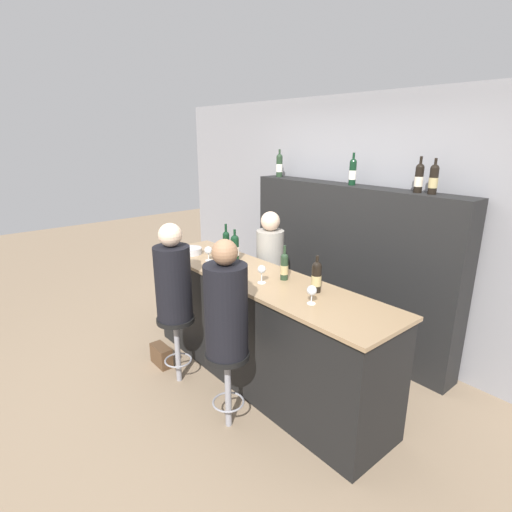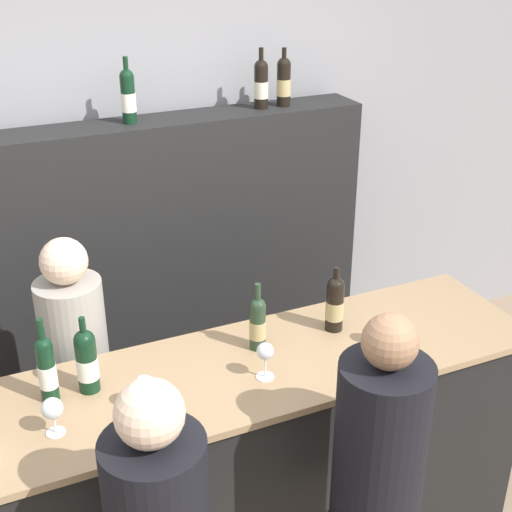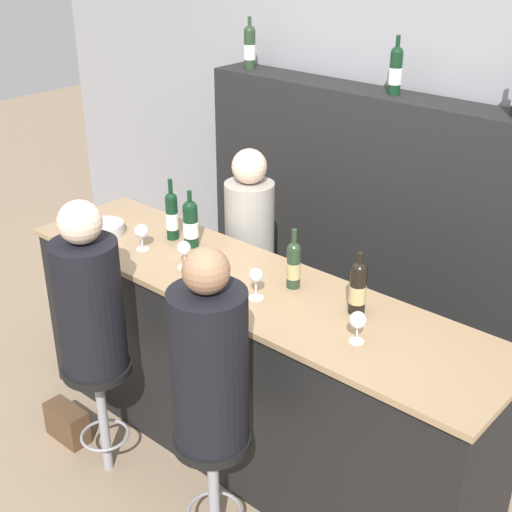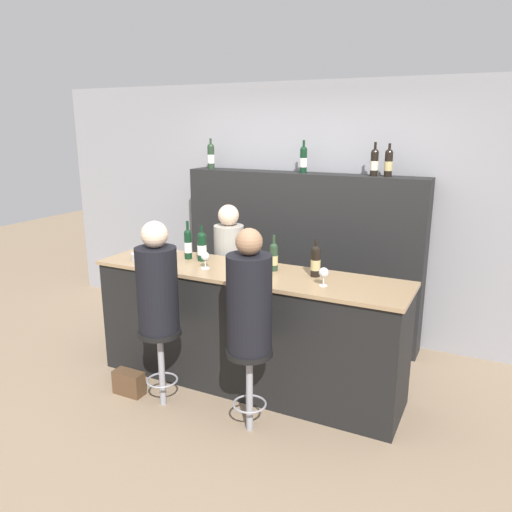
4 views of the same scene
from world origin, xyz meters
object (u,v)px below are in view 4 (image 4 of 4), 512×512
Objects in this scene: wine_bottle_counter_2 at (274,256)px; guest_seated_left at (157,284)px; guest_seated_right at (249,298)px; wine_bottle_backbar_3 at (389,163)px; wine_glass_1 at (205,257)px; bar_stool_left at (160,347)px; wine_glass_2 at (256,262)px; wine_bottle_backbar_0 at (211,156)px; wine_bottle_counter_3 at (316,261)px; wine_glass_3 at (324,273)px; wine_bottle_counter_0 at (188,244)px; metal_bowl at (144,256)px; wine_bottle_backbar_2 at (374,162)px; wine_bottle_counter_1 at (202,246)px; bartender at (229,284)px; wine_bottle_backbar_1 at (303,159)px; bar_stool_right at (249,368)px; wine_glass_0 at (173,253)px; handbag at (129,383)px.

guest_seated_left reaches higher than wine_bottle_counter_2.
wine_bottle_counter_2 is at bearing 100.93° from guest_seated_right.
wine_bottle_backbar_3 is 1.89m from wine_glass_1.
wine_glass_2 is at bearing 40.72° from bar_stool_left.
guest_seated_right is (-0.51, -1.80, -0.82)m from wine_bottle_backbar_3.
wine_bottle_backbar_0 is at bearing 132.58° from wine_glass_2.
wine_glass_2 is (-0.42, -0.20, -0.02)m from wine_bottle_counter_3.
wine_glass_3 is at bearing 23.86° from bar_stool_left.
wine_bottle_counter_0 is 0.40m from metal_bowl.
wine_glass_1 is at bearing 0.99° from metal_bowl.
wine_bottle_backbar_2 is at bearing 39.03° from wine_bottle_counter_0.
wine_bottle_counter_1 is at bearing 93.74° from bar_stool_left.
wine_bottle_counter_3 is 2.09× the size of wine_glass_3.
wine_bottle_counter_2 is at bearing -33.27° from bartender.
wine_bottle_backbar_1 is at bearing -180.00° from wine_bottle_backbar_3.
bar_stool_right is at bearing -79.07° from wine_bottle_counter_2.
bar_stool_left is 1.16m from bartender.
wine_glass_1 is at bearing -33.55° from wine_bottle_counter_0.
wine_bottle_counter_1 reaches higher than wine_bottle_counter_2.
wine_glass_2 is 1.08× the size of wine_glass_3.
bar_stool_left is (-0.59, -0.50, -0.63)m from wine_glass_2.
wine_bottle_backbar_3 reaches higher than metal_bowl.
wine_glass_0 is (-0.67, -1.29, -0.73)m from wine_bottle_backbar_1.
metal_bowl is at bearing 109.04° from handbag.
wine_bottle_backbar_0 is at bearing 108.55° from guest_seated_left.
wine_bottle_counter_1 is 1.77m from wine_bottle_backbar_2.
wine_bottle_backbar_3 is (0.83, 0.00, -0.00)m from wine_bottle_backbar_1.
handbag is (-1.35, -0.70, -1.04)m from wine_bottle_counter_3.
wine_bottle_counter_3 is 1.41m from wine_bottle_backbar_1.
wine_glass_2 is 0.99m from bartender.
metal_bowl reaches higher than handbag.
wine_bottle_counter_0 is 0.40× the size of guest_seated_left.
wine_glass_0 is 0.32m from metal_bowl.
guest_seated_right is (-0.38, -1.80, -0.82)m from wine_bottle_backbar_2.
wine_bottle_backbar_0 is 2.29m from wine_glass_3.
bar_stool_left is at bearing -43.60° from metal_bowl.
wine_glass_2 reaches higher than metal_bowl.
metal_bowl is at bearing 159.20° from bar_stool_right.
wine_bottle_counter_3 reaches higher than bar_stool_right.
wine_glass_1 is 0.94× the size of wine_glass_2.
bartender is at bearing 156.87° from wine_bottle_counter_3.
wine_bottle_counter_2 is 2.09× the size of wine_glass_0.
handbag is at bearing -151.63° from wine_glass_2.
bartender is (0.18, 0.64, -0.44)m from wine_glass_0.
guest_seated_right reaches higher than wine_glass_3.
wine_bottle_backbar_3 reaches higher than guest_seated_right.
wine_glass_1 is (-1.18, -1.29, -0.72)m from wine_bottle_backbar_3.
metal_bowl is 0.25× the size of guest_seated_right.
wine_glass_1 is 0.63m from metal_bowl.
wine_bottle_backbar_0 reaches higher than wine_bottle_backbar_3.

